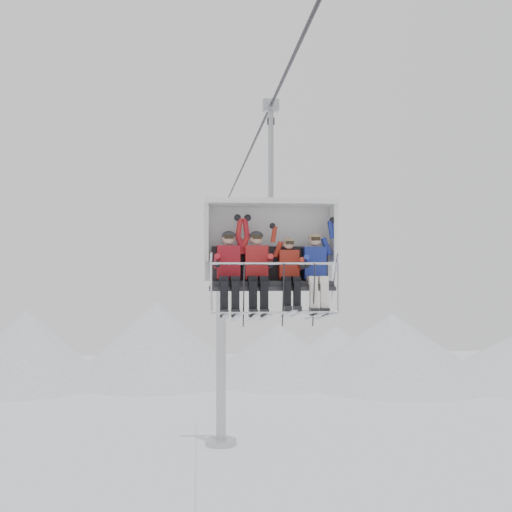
{
  "coord_description": "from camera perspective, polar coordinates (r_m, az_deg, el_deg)",
  "views": [
    {
      "loc": [
        -1.38,
        -14.99,
        10.27
      ],
      "look_at": [
        0.0,
        0.0,
        10.51
      ],
      "focal_mm": 45.0,
      "sensor_mm": 36.0,
      "label": 1
    }
  ],
  "objects": [
    {
      "name": "haul_cable",
      "position": [
        15.36,
        0.0,
        10.47
      ],
      "size": [
        0.06,
        50.0,
        0.06
      ],
      "primitive_type": "cylinder",
      "rotation": [
        1.57,
        0.0,
        0.0
      ],
      "color": "#2C2C31",
      "rests_on": "lift_tower_left"
    },
    {
      "name": "skier_far_right",
      "position": [
        11.96,
        5.32,
        -1.19
      ],
      "size": [
        0.41,
        1.69,
        1.63
      ],
      "color": "navy",
      "rests_on": "chairlift_carrier"
    },
    {
      "name": "ridgeline",
      "position": [
        57.53,
        -5.47,
        -8.32
      ],
      "size": [
        72.0,
        21.0,
        7.0
      ],
      "color": "white",
      "rests_on": "ground"
    },
    {
      "name": "skier_center_left",
      "position": [
        11.81,
        0.08,
        -1.13
      ],
      "size": [
        0.42,
        1.69,
        1.68
      ],
      "color": "#AF1E20",
      "rests_on": "chairlift_carrier"
    },
    {
      "name": "skier_far_left",
      "position": [
        11.78,
        -2.43,
        -1.13
      ],
      "size": [
        0.42,
        1.69,
        1.68
      ],
      "color": "#A61621",
      "rests_on": "chairlift_carrier"
    },
    {
      "name": "lift_tower_right",
      "position": [
        37.29,
        -3.13,
        -7.81
      ],
      "size": [
        2.0,
        1.8,
        13.48
      ],
      "color": "#A8ABB0",
      "rests_on": "ground"
    },
    {
      "name": "chairlift_carrier",
      "position": [
        12.15,
        1.26,
        1.09
      ],
      "size": [
        2.47,
        1.17,
        3.98
      ],
      "color": "black",
      "rests_on": "haul_cable"
    },
    {
      "name": "skier_center_right",
      "position": [
        11.87,
        3.01,
        -1.39
      ],
      "size": [
        0.37,
        1.69,
        1.5
      ],
      "color": "#A8291B",
      "rests_on": "chairlift_carrier"
    }
  ]
}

